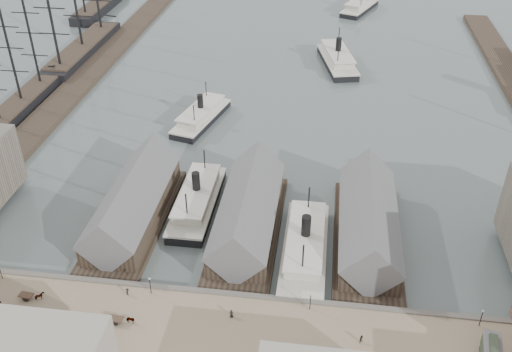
# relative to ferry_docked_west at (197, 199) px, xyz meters

# --- Properties ---
(ground) EXTENTS (900.00, 900.00, 0.00)m
(ground) POSITION_rel_ferry_docked_west_xyz_m (13.00, -23.69, -2.41)
(ground) COLOR #4A5656
(ground) RESTS_ON ground
(seawall) EXTENTS (180.00, 1.20, 2.30)m
(seawall) POSITION_rel_ferry_docked_west_xyz_m (13.00, -28.89, -1.26)
(seawall) COLOR #59544C
(seawall) RESTS_ON ground
(west_wharf) EXTENTS (10.00, 220.00, 1.60)m
(west_wharf) POSITION_rel_ferry_docked_west_xyz_m (-55.00, 76.31, -1.61)
(west_wharf) COLOR #2D231C
(west_wharf) RESTS_ON ground
(ferry_shed_west) EXTENTS (14.00, 42.00, 12.60)m
(ferry_shed_west) POSITION_rel_ferry_docked_west_xyz_m (-13.00, -6.82, 2.23)
(ferry_shed_west) COLOR #2D231C
(ferry_shed_west) RESTS_ON ground
(ferry_shed_center) EXTENTS (14.00, 42.00, 12.60)m
(ferry_shed_center) POSITION_rel_ferry_docked_west_xyz_m (13.00, -6.82, 2.23)
(ferry_shed_center) COLOR #2D231C
(ferry_shed_center) RESTS_ON ground
(ferry_shed_east) EXTENTS (14.00, 42.00, 12.60)m
(ferry_shed_east) POSITION_rel_ferry_docked_west_xyz_m (39.00, -6.82, 2.23)
(ferry_shed_east) COLOR #2D231C
(ferry_shed_east) RESTS_ON ground
(lamp_post_near_w) EXTENTS (0.44, 0.44, 3.92)m
(lamp_post_near_w) POSITION_rel_ferry_docked_west_xyz_m (-2.00, -30.69, 2.30)
(lamp_post_near_w) COLOR black
(lamp_post_near_w) RESTS_ON quay
(lamp_post_near_e) EXTENTS (0.44, 0.44, 3.92)m
(lamp_post_near_e) POSITION_rel_ferry_docked_west_xyz_m (28.00, -30.69, 2.30)
(lamp_post_near_e) COLOR black
(lamp_post_near_e) RESTS_ON quay
(lamp_post_far_e) EXTENTS (0.44, 0.44, 3.92)m
(lamp_post_far_e) POSITION_rel_ferry_docked_west_xyz_m (58.00, -30.69, 2.30)
(lamp_post_far_e) COLOR black
(lamp_post_far_e) RESTS_ON quay
(ferry_docked_west) EXTENTS (8.65, 28.83, 10.30)m
(ferry_docked_west) POSITION_rel_ferry_docked_west_xyz_m (0.00, 0.00, 0.00)
(ferry_docked_west) COLOR black
(ferry_docked_west) RESTS_ON ground
(ferry_docked_east) EXTENTS (9.01, 30.05, 10.73)m
(ferry_docked_east) POSITION_rel_ferry_docked_west_xyz_m (26.00, -13.52, 0.10)
(ferry_docked_east) COLOR black
(ferry_docked_east) RESTS_ON ground
(ferry_open_near) EXTENTS (13.94, 27.48, 9.41)m
(ferry_open_near) POSITION_rel_ferry_docked_west_xyz_m (-8.48, 42.75, -0.21)
(ferry_open_near) COLOR black
(ferry_open_near) RESTS_ON ground
(ferry_open_mid) EXTENTS (16.16, 32.21, 11.04)m
(ferry_open_mid) POSITION_rel_ferry_docked_west_xyz_m (31.05, 92.81, 0.17)
(ferry_open_mid) COLOR black
(ferry_open_mid) RESTS_ON ground
(ferry_open_far) EXTENTS (18.57, 29.72, 10.21)m
(ferry_open_far) POSITION_rel_ferry_docked_west_xyz_m (40.21, 160.77, -0.02)
(ferry_open_far) COLOR black
(ferry_open_far) RESTS_ON ground
(sailing_ship_near) EXTENTS (8.18, 56.34, 33.62)m
(sailing_ship_near) POSITION_rel_ferry_docked_west_xyz_m (-65.34, 37.04, 0.06)
(sailing_ship_near) COLOR black
(sailing_ship_near) RESTS_ON ground
(sailing_ship_mid) EXTENTS (9.77, 56.45, 40.17)m
(sailing_ship_mid) POSITION_rel_ferry_docked_west_xyz_m (-64.31, 89.98, 0.46)
(sailing_ship_mid) COLOR black
(sailing_ship_mid) RESTS_ON ground
(sailing_ship_far) EXTENTS (9.30, 51.67, 38.24)m
(sailing_ship_far) POSITION_rel_ferry_docked_west_xyz_m (-78.68, 146.77, 0.35)
(sailing_ship_far) COLOR black
(sailing_ship_far) RESTS_ON ground
(horse_cart_left) EXTENTS (4.77, 1.92, 1.64)m
(horse_cart_left) POSITION_rel_ferry_docked_west_xyz_m (-22.75, -35.08, 0.41)
(horse_cart_left) COLOR black
(horse_cart_left) RESTS_ON quay
(horse_cart_center) EXTENTS (4.88, 1.72, 1.51)m
(horse_cart_center) POSITION_rel_ferry_docked_west_xyz_m (-4.35, -38.51, 0.37)
(horse_cart_center) COLOR black
(horse_cart_center) RESTS_ON quay
(pedestrian_0) EXTENTS (0.79, 0.69, 1.80)m
(pedestrian_0) POSITION_rel_ferry_docked_west_xyz_m (-28.03, -38.17, 0.48)
(pedestrian_0) COLOR black
(pedestrian_0) RESTS_ON quay
(pedestrian_1) EXTENTS (0.95, 1.04, 1.73)m
(pedestrian_1) POSITION_rel_ferry_docked_west_xyz_m (-21.63, -41.31, 0.45)
(pedestrian_1) COLOR black
(pedestrian_1) RESTS_ON quay
(pedestrian_2) EXTENTS (0.73, 1.09, 1.57)m
(pedestrian_2) POSITION_rel_ferry_docked_west_xyz_m (-6.22, -31.69, 0.37)
(pedestrian_2) COLOR black
(pedestrian_2) RESTS_ON quay
(pedestrian_4) EXTENTS (0.92, 0.70, 1.67)m
(pedestrian_4) POSITION_rel_ferry_docked_west_xyz_m (14.09, -34.52, 0.42)
(pedestrian_4) COLOR black
(pedestrian_4) RESTS_ON quay
(pedestrian_6) EXTENTS (0.93, 1.00, 1.63)m
(pedestrian_6) POSITION_rel_ferry_docked_west_xyz_m (37.22, -37.22, 0.40)
(pedestrian_6) COLOR black
(pedestrian_6) RESTS_ON quay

